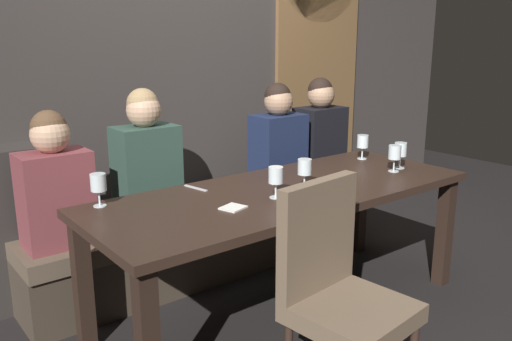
% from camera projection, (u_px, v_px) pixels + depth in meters
% --- Properties ---
extents(ground, '(9.00, 9.00, 0.00)m').
position_uv_depth(ground, '(284.00, 311.00, 3.08)').
color(ground, black).
extents(back_wall_tiled, '(6.00, 0.12, 3.00)m').
position_uv_depth(back_wall_tiled, '(170.00, 43.00, 3.64)').
color(back_wall_tiled, '#383330').
rests_on(back_wall_tiled, ground).
extents(arched_door, '(0.90, 0.05, 2.55)m').
position_uv_depth(arched_door, '(317.00, 58.00, 4.43)').
color(arched_door, brown).
rests_on(arched_door, ground).
extents(dining_table, '(2.20, 0.84, 0.74)m').
position_uv_depth(dining_table, '(285.00, 204.00, 2.92)').
color(dining_table, black).
rests_on(dining_table, ground).
extents(banquette_bench, '(2.50, 0.44, 0.45)m').
position_uv_depth(banquette_bench, '(216.00, 239.00, 3.56)').
color(banquette_bench, '#40352A').
rests_on(banquette_bench, ground).
extents(chair_near_side, '(0.48, 0.48, 0.98)m').
position_uv_depth(chair_near_side, '(337.00, 284.00, 2.19)').
color(chair_near_side, '#302119').
rests_on(chair_near_side, ground).
extents(diner_redhead, '(0.36, 0.24, 0.73)m').
position_uv_depth(diner_redhead, '(55.00, 183.00, 2.80)').
color(diner_redhead, brown).
rests_on(diner_redhead, banquette_bench).
extents(diner_bearded, '(0.36, 0.24, 0.81)m').
position_uv_depth(diner_bearded, '(146.00, 161.00, 3.12)').
color(diner_bearded, '#2D473D').
rests_on(diner_bearded, banquette_bench).
extents(diner_far_end, '(0.36, 0.24, 0.79)m').
position_uv_depth(diner_far_end, '(278.00, 143.00, 3.72)').
color(diner_far_end, '#192342').
rests_on(diner_far_end, banquette_bench).
extents(diner_near_end, '(0.36, 0.24, 0.80)m').
position_uv_depth(diner_near_end, '(320.00, 134.00, 4.00)').
color(diner_near_end, black).
rests_on(diner_near_end, banquette_bench).
extents(wine_glass_near_right, '(0.08, 0.08, 0.16)m').
position_uv_depth(wine_glass_near_right, '(305.00, 168.00, 2.88)').
color(wine_glass_near_right, silver).
rests_on(wine_glass_near_right, dining_table).
extents(wine_glass_end_right, '(0.08, 0.08, 0.16)m').
position_uv_depth(wine_glass_end_right, '(276.00, 177.00, 2.71)').
color(wine_glass_end_right, silver).
rests_on(wine_glass_end_right, dining_table).
extents(wine_glass_center_front, '(0.08, 0.08, 0.16)m').
position_uv_depth(wine_glass_center_front, '(400.00, 151.00, 3.32)').
color(wine_glass_center_front, silver).
rests_on(wine_glass_center_front, dining_table).
extents(wine_glass_near_left, '(0.08, 0.08, 0.16)m').
position_uv_depth(wine_glass_near_left, '(363.00, 142.00, 3.57)').
color(wine_glass_near_left, silver).
rests_on(wine_glass_near_left, dining_table).
extents(wine_glass_far_right, '(0.08, 0.08, 0.16)m').
position_uv_depth(wine_glass_far_right, '(98.00, 184.00, 2.58)').
color(wine_glass_far_right, silver).
rests_on(wine_glass_far_right, dining_table).
extents(wine_glass_center_back, '(0.08, 0.08, 0.16)m').
position_uv_depth(wine_glass_center_back, '(395.00, 154.00, 3.24)').
color(wine_glass_center_back, silver).
rests_on(wine_glass_center_back, dining_table).
extents(fork_on_table, '(0.05, 0.17, 0.01)m').
position_uv_depth(fork_on_table, '(196.00, 188.00, 2.90)').
color(fork_on_table, silver).
rests_on(fork_on_table, dining_table).
extents(folded_napkin, '(0.13, 0.13, 0.01)m').
position_uv_depth(folded_napkin, '(233.00, 208.00, 2.57)').
color(folded_napkin, silver).
rests_on(folded_napkin, dining_table).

